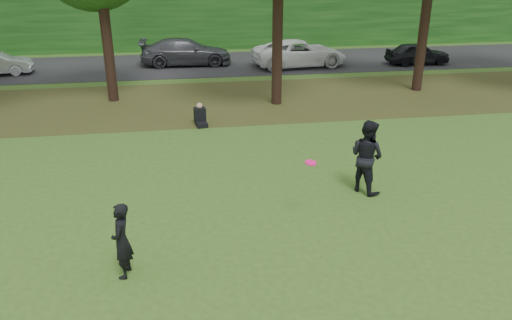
{
  "coord_description": "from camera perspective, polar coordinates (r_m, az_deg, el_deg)",
  "views": [
    {
      "loc": [
        -0.12,
        -8.15,
        6.05
      ],
      "look_at": [
        1.65,
        3.08,
        1.3
      ],
      "focal_mm": 35.0,
      "sensor_mm": 36.0,
      "label": 1
    }
  ],
  "objects": [
    {
      "name": "seated_person",
      "position": [
        18.99,
        -6.38,
        4.93
      ],
      "size": [
        0.5,
        0.78,
        0.83
      ],
      "rotation": [
        0.0,
        0.0,
        0.13
      ],
      "color": "black",
      "rests_on": "ground"
    },
    {
      "name": "player_right",
      "position": [
        13.64,
        12.53,
        0.41
      ],
      "size": [
        1.17,
        1.24,
        2.02
      ],
      "primitive_type": "imported",
      "rotation": [
        0.0,
        0.0,
        2.13
      ],
      "color": "black",
      "rests_on": "ground"
    },
    {
      "name": "far_hedge",
      "position": [
        35.33,
        -9.11,
        16.62
      ],
      "size": [
        70.0,
        3.0,
        5.0
      ],
      "primitive_type": "cube",
      "color": "#113D11",
      "rests_on": "ground"
    },
    {
      "name": "player_left",
      "position": [
        10.28,
        -15.1,
        -8.9
      ],
      "size": [
        0.46,
        0.63,
        1.6
      ],
      "primitive_type": "imported",
      "rotation": [
        0.0,
        0.0,
        -1.71
      ],
      "color": "black",
      "rests_on": "ground"
    },
    {
      "name": "parked_cars",
      "position": [
        28.76,
        -7.03,
        11.81
      ],
      "size": [
        36.35,
        4.04,
        1.49
      ],
      "color": "black",
      "rests_on": "street"
    },
    {
      "name": "ground",
      "position": [
        10.15,
        -6.72,
        -14.09
      ],
      "size": [
        120.0,
        120.0,
        0.0
      ],
      "primitive_type": "plane",
      "color": "#345019",
      "rests_on": "ground"
    },
    {
      "name": "frisbee",
      "position": [
        11.68,
        6.27,
        -0.31
      ],
      "size": [
        0.32,
        0.32,
        0.08
      ],
      "color": "#F91478",
      "rests_on": "ground"
    },
    {
      "name": "street",
      "position": [
        29.77,
        -8.7,
        10.7
      ],
      "size": [
        70.0,
        7.0,
        0.02
      ],
      "primitive_type": "cube",
      "color": "black",
      "rests_on": "ground"
    },
    {
      "name": "leaf_litter",
      "position": [
        22.0,
        -8.36,
        6.47
      ],
      "size": [
        60.0,
        7.0,
        0.01
      ],
      "primitive_type": "cube",
      "color": "#443118",
      "rests_on": "ground"
    }
  ]
}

